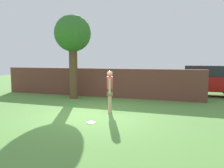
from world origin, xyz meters
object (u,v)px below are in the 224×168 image
tree (73,36)px  car (203,80)px  person (110,90)px  frisbee_green (72,105)px  frisbee_purple (91,122)px

tree → car: bearing=26.4°
person → frisbee_green: bearing=51.9°
person → car: 6.81m
tree → car: tree is taller
frisbee_green → tree: bearing=116.1°
car → frisbee_purple: (-3.81, -7.29, -0.85)m
tree → frisbee_purple: bearing=-55.4°
frisbee_purple → frisbee_green: (-1.95, 2.33, 0.00)m
car → tree: bearing=27.4°
tree → person: (2.89, -2.45, -2.37)m
tree → car: size_ratio=1.03×
tree → frisbee_green: tree is taller
person → car: bearing=-50.7°
tree → person: bearing=-40.3°
car → frisbee_green: 7.65m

